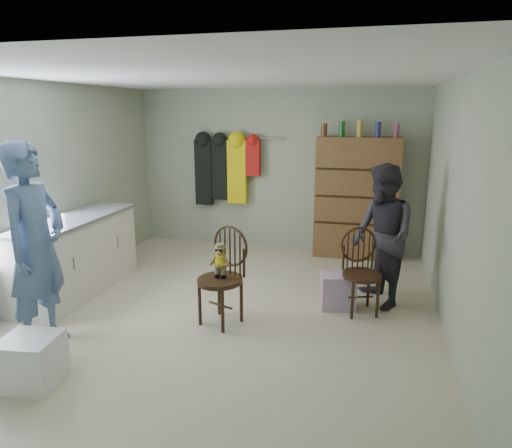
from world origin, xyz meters
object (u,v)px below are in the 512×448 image
(counter, at_px, (75,255))
(dresser, at_px, (356,198))
(chair_front, at_px, (223,270))
(chair_far, at_px, (361,268))

(counter, height_order, dresser, dresser)
(dresser, bearing_deg, counter, -144.31)
(chair_front, xyz_separation_m, dresser, (1.22, 2.62, 0.33))
(counter, distance_m, chair_far, 3.36)
(dresser, bearing_deg, chair_far, -85.68)
(counter, xyz_separation_m, chair_front, (1.98, -0.32, 0.10))
(counter, bearing_deg, dresser, 35.69)
(counter, bearing_deg, chair_front, -9.13)
(chair_front, distance_m, chair_far, 1.51)
(chair_far, relative_size, dresser, 0.46)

